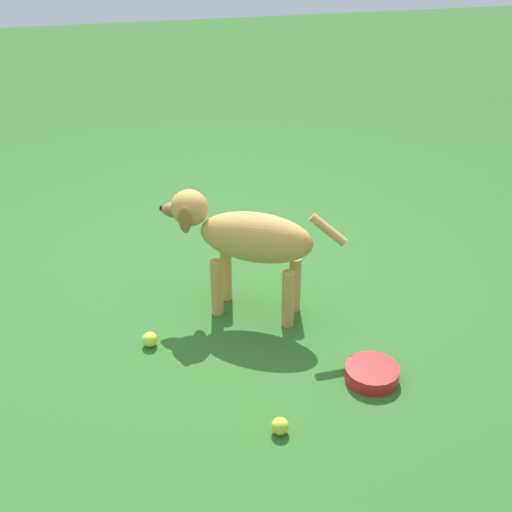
% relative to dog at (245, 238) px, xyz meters
% --- Properties ---
extents(ground, '(14.00, 14.00, 0.00)m').
position_rel_dog_xyz_m(ground, '(-0.17, -0.17, -0.38)').
color(ground, '#2D6026').
extents(dog, '(0.48, 0.77, 0.58)m').
position_rel_dog_xyz_m(dog, '(0.00, 0.00, 0.00)').
color(dog, '#C69347').
rests_on(dog, ground).
extents(tennis_ball_0, '(0.07, 0.07, 0.07)m').
position_rel_dog_xyz_m(tennis_ball_0, '(0.82, -0.05, -0.35)').
color(tennis_ball_0, '#C2D236').
rests_on(tennis_ball_0, ground).
extents(tennis_ball_1, '(0.07, 0.07, 0.07)m').
position_rel_dog_xyz_m(tennis_ball_1, '(0.18, -0.47, -0.35)').
color(tennis_ball_1, '#D3DD3A').
rests_on(tennis_ball_1, ground).
extents(water_bowl, '(0.22, 0.22, 0.06)m').
position_rel_dog_xyz_m(water_bowl, '(0.61, 0.39, -0.35)').
color(water_bowl, red).
rests_on(water_bowl, ground).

